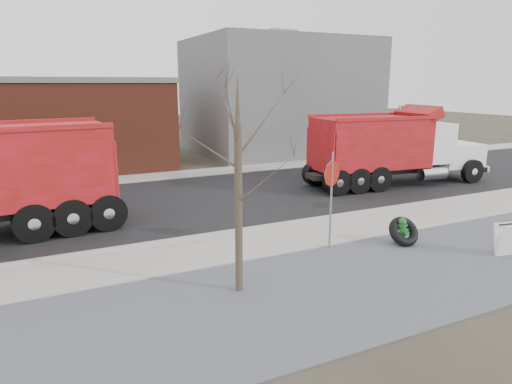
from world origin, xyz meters
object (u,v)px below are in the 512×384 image
truck_tire (404,231)px  sandwich_board (507,239)px  dump_truck_red_a (392,146)px  fire_hydrant (402,232)px  stop_sign (332,184)px

truck_tire → sandwich_board: (2.02, -2.05, 0.08)m
truck_tire → dump_truck_red_a: size_ratio=0.11×
fire_hydrant → stop_sign: stop_sign is taller
sandwich_board → stop_sign: bearing=158.8°
sandwich_board → dump_truck_red_a: bearing=80.0°
sandwich_board → dump_truck_red_a: 9.81m
dump_truck_red_a → fire_hydrant: bearing=-124.2°
sandwich_board → dump_truck_red_a: (3.64, 8.99, 1.43)m
stop_sign → dump_truck_red_a: size_ratio=0.31×
dump_truck_red_a → stop_sign: bearing=-136.6°
fire_hydrant → dump_truck_red_a: size_ratio=0.09×
fire_hydrant → stop_sign: (-2.22, 0.71, 1.61)m
fire_hydrant → truck_tire: (0.03, -0.04, 0.03)m
fire_hydrant → dump_truck_red_a: 9.08m
fire_hydrant → truck_tire: bearing=-52.9°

